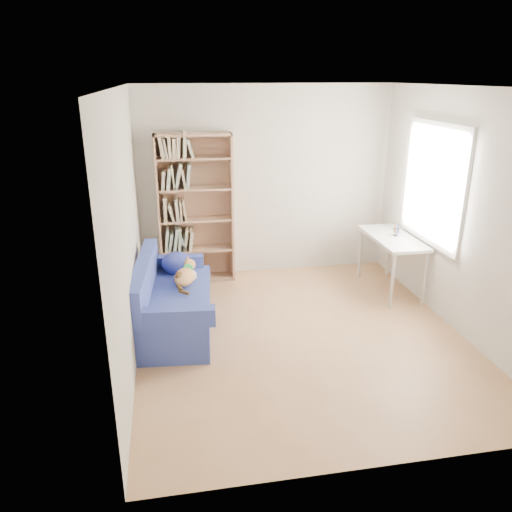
{
  "coord_description": "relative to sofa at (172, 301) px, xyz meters",
  "views": [
    {
      "loc": [
        -1.34,
        -4.7,
        2.71
      ],
      "look_at": [
        -0.44,
        0.31,
        0.85
      ],
      "focal_mm": 35.0,
      "sensor_mm": 36.0,
      "label": 1
    }
  ],
  "objects": [
    {
      "name": "pen_cup",
      "position": [
        2.89,
        0.54,
        0.5
      ],
      "size": [
        0.08,
        0.08,
        0.16
      ],
      "color": "white",
      "rests_on": "desk"
    },
    {
      "name": "room_shell",
      "position": [
        1.47,
        -0.44,
        1.32
      ],
      "size": [
        3.54,
        4.04,
        2.62
      ],
      "color": "silver",
      "rests_on": "ground"
    },
    {
      "name": "bookshelf",
      "position": [
        0.38,
        1.35,
        0.61
      ],
      "size": [
        1.0,
        0.31,
        2.0
      ],
      "color": "#A7775A",
      "rests_on": "ground"
    },
    {
      "name": "desk",
      "position": [
        2.84,
        0.51,
        0.36
      ],
      "size": [
        0.52,
        1.14,
        0.75
      ],
      "color": "white",
      "rests_on": "ground"
    },
    {
      "name": "ground",
      "position": [
        1.37,
        -0.48,
        -0.31
      ],
      "size": [
        4.0,
        4.0,
        0.0
      ],
      "primitive_type": "plane",
      "color": "#A37149",
      "rests_on": "ground"
    },
    {
      "name": "sofa",
      "position": [
        0.0,
        0.0,
        0.0
      ],
      "size": [
        0.93,
        1.71,
        0.81
      ],
      "rotation": [
        0.0,
        0.0,
        -0.09
      ],
      "color": "navy",
      "rests_on": "ground"
    }
  ]
}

